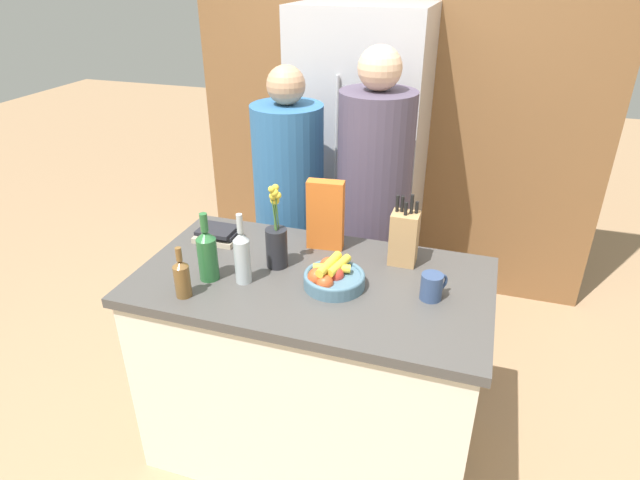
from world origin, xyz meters
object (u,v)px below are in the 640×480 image
Objects in this scene: flower_vase at (276,241)px; bottle_vinegar at (242,256)px; fruit_bowl at (332,277)px; coffee_mug at (432,286)px; person_at_sink at (289,204)px; bottle_wine at (207,254)px; book_stack at (218,234)px; refrigerator at (359,167)px; knife_block at (404,238)px; bottle_oil at (182,277)px; cereal_box at (325,215)px; person_in_blue at (373,204)px.

flower_vase is 0.18m from bottle_vinegar.
fruit_bowl is 2.21× the size of coffee_mug.
bottle_wine is at bearing -77.26° from person_at_sink.
book_stack is 0.69× the size of bottle_wine.
fruit_bowl is at bearing -80.40° from refrigerator.
knife_block is 1.49× the size of bottle_oil.
person_in_blue reaches higher than cereal_box.
coffee_mug is at bearing -10.28° from book_stack.
knife_block is at bearing 26.94° from bottle_wine.
flower_vase is 1.75× the size of bottle_oil.
person_in_blue is at bearing 73.82° from cereal_box.
flower_vase is 0.69m from person_in_blue.
flower_vase is 1.23× the size of bottle_vinegar.
coffee_mug is 0.94m from bottle_oil.
person_in_blue is at bearing 67.48° from flower_vase.
bottle_oil is (-0.29, -1.57, 0.07)m from refrigerator.
flower_vase is at bearing -58.51° from person_at_sink.
bottle_vinegar is 0.81m from person_at_sink.
flower_vase is 3.33× the size of coffee_mug.
bottle_wine reaches higher than bottle_oil.
flower_vase is 0.28m from bottle_wine.
person_at_sink is at bearing 87.74° from bottle_wine.
bottle_vinegar reaches higher than bottle_wine.
bottle_wine is at bearing 77.32° from bottle_oil.
flower_vase is 1.84× the size of book_stack.
bottle_vinegar is (0.26, -0.29, 0.09)m from book_stack.
person_at_sink reaches higher than bottle_oil.
flower_vase is 0.68m from person_at_sink.
bottle_oil is at bearing -126.35° from cereal_box.
refrigerator is at bearing 88.22° from flower_vase.
fruit_bowl is 0.15× the size of person_at_sink.
person_in_blue is at bearing 59.17° from bottle_wine.
coffee_mug is at bearing -58.70° from person_in_blue.
knife_block is at bearing 49.63° from fruit_bowl.
fruit_bowl is 0.85m from person_at_sink.
bottle_wine is (-0.14, -0.02, -0.00)m from bottle_vinegar.
cereal_box is 0.56m from person_at_sink.
bottle_vinegar is 1.03× the size of bottle_wine.
knife_block is 1.08× the size of bottle_wine.
book_stack is (-0.99, 0.18, -0.02)m from coffee_mug.
person_in_blue is at bearing 117.07° from knife_block.
refrigerator is 6.31× the size of bottle_vinegar.
coffee_mug is at bearing -64.96° from refrigerator.
person_in_blue is at bearing 14.63° from person_at_sink.
person_in_blue is at bearing -69.88° from refrigerator.
person_at_sink is (-0.23, -0.61, -0.02)m from refrigerator.
bottle_wine is (-0.71, -0.36, -0.01)m from knife_block.
person_in_blue reaches higher than person_at_sink.
bottle_wine reaches higher than book_stack.
bottle_vinegar reaches higher than coffee_mug.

